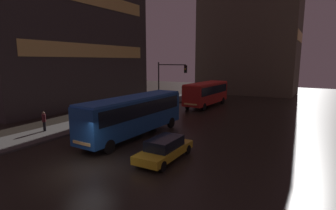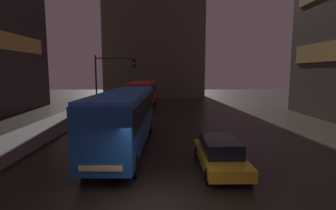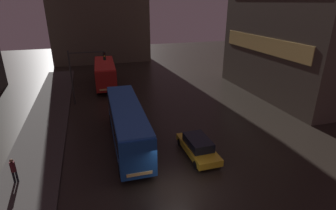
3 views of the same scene
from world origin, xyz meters
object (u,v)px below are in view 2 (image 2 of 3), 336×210
Objects in this scene: bus_far at (142,92)px; traffic_light_main at (110,75)px; car_taxi at (220,153)px; bus_near at (125,114)px.

traffic_light_main is at bearing 69.16° from bus_far.
traffic_light_main is (-8.00, 14.19, 3.50)m from car_taxi.
bus_near reaches higher than car_taxi.
traffic_light_main reaches higher than car_taxi.
bus_near is at bearing -33.92° from car_taxi.
bus_far reaches higher than car_taxi.
traffic_light_main is at bearing -72.94° from bus_near.
bus_far is (-0.50, 17.10, -0.05)m from bus_near.
car_taxi is at bearing -60.59° from traffic_light_main.
traffic_light_main reaches higher than bus_near.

